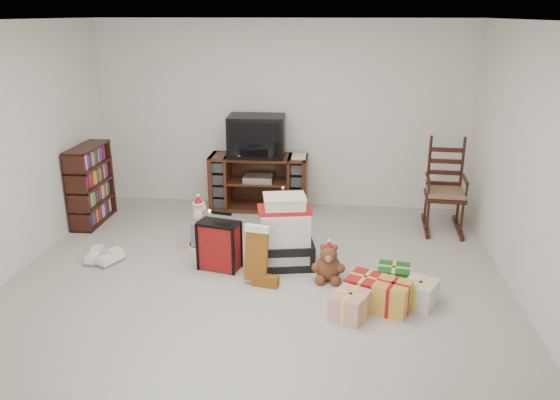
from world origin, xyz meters
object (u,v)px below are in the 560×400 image
at_px(crt_television, 257,136).
at_px(gift_cluster, 387,290).
at_px(gift_pile, 284,236).
at_px(teddy_bear, 328,265).
at_px(santa_figurine, 283,221).
at_px(rocking_chair, 444,197).
at_px(sneaker_pair, 103,258).
at_px(mrs_claus_figurine, 200,228).
at_px(bookshelf, 91,186).
at_px(tv_stand, 259,182).
at_px(red_suitcase, 219,245).

bearing_deg(crt_television, gift_cluster, -59.95).
xyz_separation_m(gift_pile, teddy_bear, (0.47, -0.30, -0.16)).
xyz_separation_m(gift_pile, santa_figurine, (-0.08, 0.64, -0.08)).
bearing_deg(gift_cluster, santa_figurine, 129.12).
bearing_deg(rocking_chair, crt_television, 173.37).
bearing_deg(gift_cluster, sneaker_pair, 169.24).
bearing_deg(mrs_claus_figurine, bookshelf, 157.18).
bearing_deg(teddy_bear, rocking_chair, 49.31).
bearing_deg(teddy_bear, bookshelf, 156.61).
bearing_deg(teddy_bear, santa_figurine, 120.60).
xyz_separation_m(teddy_bear, sneaker_pair, (-2.43, 0.15, -0.12)).
relative_size(tv_stand, gift_pile, 1.72).
distance_m(red_suitcase, sneaker_pair, 1.31).
distance_m(tv_stand, gift_cluster, 2.92).
bearing_deg(bookshelf, sneaker_pair, -62.17).
distance_m(santa_figurine, mrs_claus_figurine, 0.97).
bearing_deg(bookshelf, gift_cluster, -25.79).
bearing_deg(mrs_claus_figurine, rocking_chair, 18.31).
bearing_deg(santa_figurine, rocking_chair, 18.98).
bearing_deg(mrs_claus_figurine, crt_television, 71.58).
bearing_deg(tv_stand, red_suitcase, -94.93).
relative_size(gift_pile, red_suitcase, 1.24).
height_order(gift_pile, gift_cluster, gift_pile).
xyz_separation_m(teddy_bear, santa_figurine, (-0.56, 0.94, 0.08)).
relative_size(bookshelf, red_suitcase, 1.62).
bearing_deg(sneaker_pair, santa_figurine, 33.82).
bearing_deg(rocking_chair, red_suitcase, -146.21).
relative_size(rocking_chair, sneaker_pair, 3.11).
relative_size(mrs_claus_figurine, sneaker_pair, 1.66).
relative_size(bookshelf, teddy_bear, 2.58).
bearing_deg(gift_cluster, red_suitcase, 161.76).
bearing_deg(crt_television, rocking_chair, -12.75).
bearing_deg(sneaker_pair, teddy_bear, 7.41).
xyz_separation_m(red_suitcase, sneaker_pair, (-1.29, 0.01, -0.21)).
bearing_deg(mrs_claus_figurine, tv_stand, 70.85).
height_order(tv_stand, gift_cluster, tv_stand).
distance_m(rocking_chair, sneaker_pair, 4.09).
height_order(sneaker_pair, crt_television, crt_television).
distance_m(tv_stand, bookshelf, 2.17).
xyz_separation_m(red_suitcase, gift_cluster, (1.69, -0.56, -0.12)).
xyz_separation_m(teddy_bear, gift_cluster, (0.55, -0.42, -0.03)).
relative_size(teddy_bear, sneaker_pair, 1.02).
xyz_separation_m(bookshelf, crt_television, (2.02, 0.72, 0.54)).
bearing_deg(santa_figurine, mrs_claus_figurine, -163.12).
height_order(santa_figurine, crt_television, crt_television).
distance_m(rocking_chair, teddy_bear, 2.13).
xyz_separation_m(gift_cluster, crt_television, (-1.57, 2.46, 0.87)).
relative_size(bookshelf, rocking_chair, 0.84).
height_order(santa_figurine, mrs_claus_figurine, santa_figurine).
relative_size(santa_figurine, mrs_claus_figurine, 1.05).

